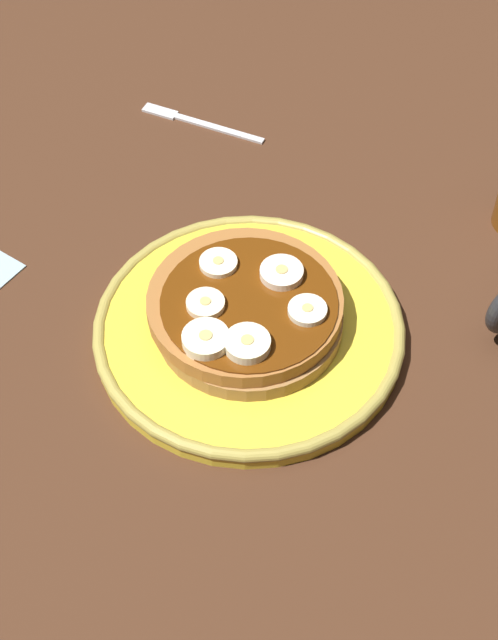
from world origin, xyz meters
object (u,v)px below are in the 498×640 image
Objects in this scene: banana_slice_2 at (206,340)px; banana_slice_4 at (206,304)px; fork at (195,121)px; banana_slice_5 at (307,311)px; banana_slice_0 at (247,344)px; banana_slice_1 at (215,265)px; banana_slice_3 at (282,273)px; pancake_stack at (246,311)px; plate at (249,329)px.

banana_slice_4 is at bearing -120.20° from banana_slice_2.
banana_slice_4 is 27.87cm from fork.
banana_slice_4 is at bearing -37.09° from banana_slice_5.
banana_slice_4 is 0.26× the size of fork.
banana_slice_0 is at bearing 139.65° from banana_slice_2.
banana_slice_0 is at bearing 66.99° from fork.
banana_slice_2 is (4.49, 6.22, 0.18)cm from banana_slice_1.
banana_slice_5 is at bearing 84.09° from banana_slice_3.
banana_slice_0 is at bearing 3.87° from banana_slice_5.
banana_slice_0 is at bearing 96.42° from banana_slice_4.
pancake_stack is at bearing 93.84° from banana_slice_1.
banana_slice_4 reaches higher than pancake_stack.
plate is 8.16× the size of banana_slice_1.
banana_slice_4 is (2.98, -1.06, 1.62)cm from pancake_stack.
banana_slice_2 is at bearing 19.10° from plate.
banana_slice_5 is (-3.24, 3.64, 1.60)cm from pancake_stack.
banana_slice_0 is 5.66cm from banana_slice_5.
plate is at bearing 68.75° from fork.
banana_slice_5 is at bearing 131.64° from pancake_stack.
banana_slice_2 reaches higher than plate.
banana_slice_4 is at bearing -24.63° from plate.
banana_slice_1 is at bearing -125.81° from banana_slice_2.
banana_slice_3 is 6.67cm from banana_slice_4.
banana_slice_3 reaches higher than banana_slice_5.
banana_slice_4 is (2.70, 3.15, 0.03)cm from banana_slice_1.
pancake_stack is 1.37× the size of fork.
banana_slice_2 is (4.77, 2.02, 1.76)cm from pancake_stack.
banana_slice_1 is 0.85× the size of banana_slice_2.
fork is at bearing -111.64° from pancake_stack.
banana_slice_0 is at bearing 59.06° from pancake_stack.
banana_slice_3 is (-3.60, -0.90, 3.67)cm from plate.
banana_slice_0 is (2.41, 4.02, 1.76)cm from pancake_stack.
banana_slice_0 is at bearing 75.50° from banana_slice_1.
banana_slice_5 is at bearing 76.76° from fork.
plate is at bearing 155.37° from banana_slice_4.
pancake_stack is 5.21× the size of banana_slice_4.
plate is 5.81cm from banana_slice_5.
banana_slice_1 reaches higher than pancake_stack.
banana_slice_1 is 5.38cm from banana_slice_3.
banana_slice_3 is (-6.08, -4.59, -0.07)cm from banana_slice_0.
banana_slice_2 reaches higher than banana_slice_5.
banana_slice_0 is (2.48, 3.68, 3.74)cm from plate.
banana_slice_0 is 1.16× the size of banana_slice_4.
banana_slice_0 is 8.50cm from banana_slice_1.
banana_slice_0 is 1.01× the size of banana_slice_3.
banana_slice_3 is 4.23cm from banana_slice_5.
banana_slice_1 reaches higher than fork.
pancake_stack reaches higher than fork.
banana_slice_1 is (0.35, -4.55, 3.56)cm from plate.
banana_slice_3 reaches higher than fork.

